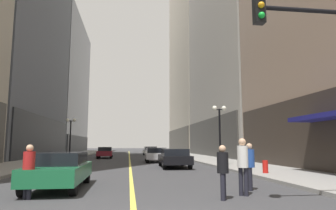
# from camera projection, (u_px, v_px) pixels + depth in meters

# --- Properties ---
(ground_plane) EXTENTS (200.00, 200.00, 0.00)m
(ground_plane) POSITION_uv_depth(u_px,v_px,m) (129.00, 157.00, 39.09)
(ground_plane) COLOR #38383A
(sidewalk_left) EXTENTS (4.50, 78.00, 0.15)m
(sidewalk_left) POSITION_uv_depth(u_px,v_px,m) (64.00, 157.00, 38.03)
(sidewalk_left) COLOR gray
(sidewalk_left) RESTS_ON ground
(sidewalk_right) EXTENTS (4.50, 78.00, 0.15)m
(sidewalk_right) POSITION_uv_depth(u_px,v_px,m) (191.00, 156.00, 40.16)
(sidewalk_right) COLOR gray
(sidewalk_right) RESTS_ON ground
(lane_centre_stripe) EXTENTS (0.16, 70.00, 0.01)m
(lane_centre_stripe) POSITION_uv_depth(u_px,v_px,m) (129.00, 157.00, 39.09)
(lane_centre_stripe) COLOR #E5D64C
(lane_centre_stripe) RESTS_ON ground
(building_left_far) EXTENTS (15.66, 26.00, 28.14)m
(building_left_far) POSITION_uv_depth(u_px,v_px,m) (43.00, 85.00, 63.15)
(building_left_far) COLOR slate
(building_left_far) RESTS_ON ground
(building_right_far) EXTENTS (15.70, 26.00, 62.82)m
(building_right_far) POSITION_uv_depth(u_px,v_px,m) (210.00, 17.00, 70.14)
(building_right_far) COLOR #B7AD99
(building_right_far) RESTS_ON ground
(car_green) EXTENTS (1.80, 4.57, 1.32)m
(car_green) POSITION_uv_depth(u_px,v_px,m) (61.00, 169.00, 11.04)
(car_green) COLOR #196038
(car_green) RESTS_ON ground
(car_black) EXTENTS (2.03, 4.79, 1.32)m
(car_black) POSITION_uv_depth(u_px,v_px,m) (174.00, 157.00, 21.07)
(car_black) COLOR black
(car_black) RESTS_ON ground
(car_silver) EXTENTS (2.00, 4.18, 1.32)m
(car_silver) POSITION_uv_depth(u_px,v_px,m) (156.00, 154.00, 27.65)
(car_silver) COLOR #B7B7BC
(car_silver) RESTS_ON ground
(car_maroon) EXTENTS (1.88, 4.72, 1.32)m
(car_maroon) POSITION_uv_depth(u_px,v_px,m) (105.00, 152.00, 35.88)
(car_maroon) COLOR maroon
(car_maroon) RESTS_ON ground
(car_white) EXTENTS (2.05, 4.52, 1.32)m
(car_white) POSITION_uv_depth(u_px,v_px,m) (150.00, 151.00, 44.76)
(car_white) COLOR silver
(car_white) RESTS_ON ground
(pedestrian_in_blue_hoodie) EXTENTS (0.45, 0.45, 1.66)m
(pedestrian_in_blue_hoodie) POSITION_uv_depth(u_px,v_px,m) (250.00, 163.00, 10.66)
(pedestrian_in_blue_hoodie) COLOR black
(pedestrian_in_blue_hoodie) RESTS_ON ground
(pedestrian_in_red_jacket) EXTENTS (0.48, 0.48, 1.61)m
(pedestrian_in_red_jacket) POSITION_uv_depth(u_px,v_px,m) (29.00, 167.00, 8.94)
(pedestrian_in_red_jacket) COLOR black
(pedestrian_in_red_jacket) RESTS_ON ground
(pedestrian_in_black_coat) EXTENTS (0.46, 0.46, 1.59)m
(pedestrian_in_black_coat) POSITION_uv_depth(u_px,v_px,m) (223.00, 168.00, 8.82)
(pedestrian_in_black_coat) COLOR black
(pedestrian_in_black_coat) RESTS_ON ground
(pedestrian_in_white_shirt) EXTENTS (0.47, 0.47, 1.81)m
(pedestrian_in_white_shirt) POSITION_uv_depth(u_px,v_px,m) (243.00, 162.00, 9.56)
(pedestrian_in_white_shirt) COLOR black
(pedestrian_in_white_shirt) RESTS_ON ground
(street_lamp_left_far) EXTENTS (1.06, 0.36, 4.43)m
(street_lamp_left_far) POSITION_uv_depth(u_px,v_px,m) (71.00, 129.00, 32.34)
(street_lamp_left_far) COLOR black
(street_lamp_left_far) RESTS_ON ground
(street_lamp_right_mid) EXTENTS (1.06, 0.36, 4.43)m
(street_lamp_right_mid) POSITION_uv_depth(u_px,v_px,m) (220.00, 122.00, 21.73)
(street_lamp_right_mid) COLOR black
(street_lamp_right_mid) RESTS_ON ground
(fire_hydrant_right) EXTENTS (0.28, 0.28, 0.80)m
(fire_hydrant_right) POSITION_uv_depth(u_px,v_px,m) (265.00, 168.00, 15.45)
(fire_hydrant_right) COLOR red
(fire_hydrant_right) RESTS_ON ground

